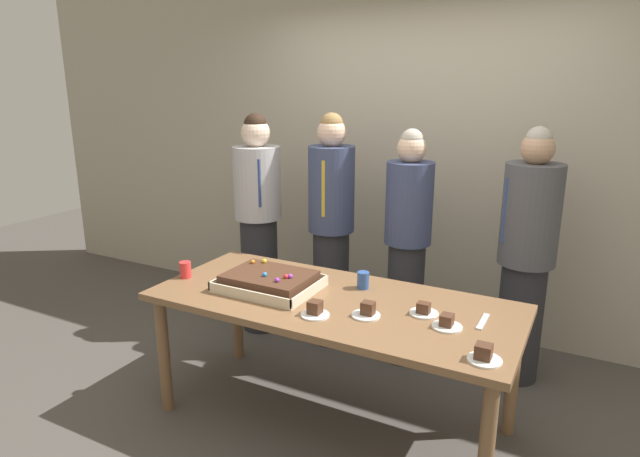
{
  "coord_description": "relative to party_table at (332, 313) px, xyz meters",
  "views": [
    {
      "loc": [
        1.24,
        -2.48,
        1.94
      ],
      "look_at": [
        -0.16,
        0.15,
        1.12
      ],
      "focal_mm": 30.18,
      "sensor_mm": 36.0,
      "label": 1
    }
  ],
  "objects": [
    {
      "name": "plated_slice_near_right",
      "position": [
        0.51,
        0.04,
        0.1
      ],
      "size": [
        0.15,
        0.15,
        0.07
      ],
      "color": "white",
      "rests_on": "party_table"
    },
    {
      "name": "cake_server_utensil",
      "position": [
        0.8,
        0.09,
        0.09
      ],
      "size": [
        0.03,
        0.2,
        0.01
      ],
      "primitive_type": "cube",
      "color": "silver",
      "rests_on": "party_table"
    },
    {
      "name": "interior_back_panel",
      "position": [
        0.0,
        1.6,
        0.81
      ],
      "size": [
        8.0,
        0.12,
        3.0
      ],
      "primitive_type": "cube",
      "color": "#B2A893",
      "rests_on": "ground_plane"
    },
    {
      "name": "ground_plane",
      "position": [
        0.0,
        0.0,
        -0.69
      ],
      "size": [
        12.0,
        12.0,
        0.0
      ],
      "primitive_type": "plane",
      "color": "#4C4742"
    },
    {
      "name": "person_serving_front",
      "position": [
        -1.07,
        0.85,
        0.2
      ],
      "size": [
        0.36,
        0.36,
        1.71
      ],
      "rotation": [
        0.0,
        0.0,
        -0.92
      ],
      "color": "#28282D",
      "rests_on": "ground_plane"
    },
    {
      "name": "sheet_cake",
      "position": [
        -0.4,
        -0.03,
        0.13
      ],
      "size": [
        0.55,
        0.43,
        0.12
      ],
      "color": "beige",
      "rests_on": "party_table"
    },
    {
      "name": "person_striped_tie_right",
      "position": [
        0.12,
        0.9,
        0.17
      ],
      "size": [
        0.32,
        0.32,
        1.64
      ],
      "rotation": [
        0.0,
        0.0,
        -2.08
      ],
      "color": "#28282D",
      "rests_on": "ground_plane"
    },
    {
      "name": "plated_slice_center_front",
      "position": [
        0.26,
        -0.12,
        0.11
      ],
      "size": [
        0.15,
        0.15,
        0.08
      ],
      "color": "white",
      "rests_on": "party_table"
    },
    {
      "name": "drink_cup_nearest",
      "position": [
        0.08,
        0.23,
        0.13
      ],
      "size": [
        0.07,
        0.07,
        0.1
      ],
      "primitive_type": "cylinder",
      "color": "#2D5199",
      "rests_on": "party_table"
    },
    {
      "name": "plated_slice_far_left",
      "position": [
        0.65,
        -0.05,
        0.11
      ],
      "size": [
        0.15,
        0.15,
        0.07
      ],
      "color": "white",
      "rests_on": "party_table"
    },
    {
      "name": "plated_slice_far_right",
      "position": [
        0.88,
        -0.3,
        0.11
      ],
      "size": [
        0.15,
        0.15,
        0.07
      ],
      "color": "white",
      "rests_on": "party_table"
    },
    {
      "name": "drink_cup_middle",
      "position": [
        -0.95,
        -0.12,
        0.13
      ],
      "size": [
        0.07,
        0.07,
        0.1
      ],
      "primitive_type": "cylinder",
      "color": "red",
      "rests_on": "party_table"
    },
    {
      "name": "person_far_right_suit",
      "position": [
        0.87,
        1.02,
        0.18
      ],
      "size": [
        0.36,
        0.36,
        1.68
      ],
      "rotation": [
        0.0,
        0.0,
        -2.45
      ],
      "color": "#28282D",
      "rests_on": "ground_plane"
    },
    {
      "name": "party_table",
      "position": [
        0.0,
        0.0,
        0.0
      ],
      "size": [
        2.04,
        0.89,
        0.77
      ],
      "color": "brown",
      "rests_on": "ground_plane"
    },
    {
      "name": "plated_slice_near_left",
      "position": [
        0.02,
        -0.23,
        0.11
      ],
      "size": [
        0.15,
        0.15,
        0.08
      ],
      "color": "white",
      "rests_on": "party_table"
    },
    {
      "name": "person_green_shirt_behind",
      "position": [
        -0.47,
        0.91,
        0.22
      ],
      "size": [
        0.33,
        0.33,
        1.73
      ],
      "rotation": [
        0.0,
        0.0,
        -1.49
      ],
      "color": "#28282D",
      "rests_on": "ground_plane"
    }
  ]
}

